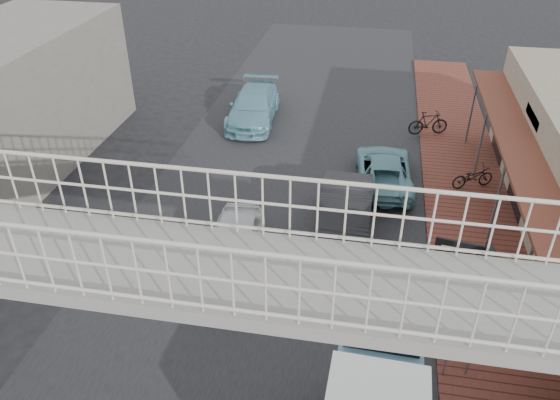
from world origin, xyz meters
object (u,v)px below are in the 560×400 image
at_px(white_hatchback, 235,247).
at_px(dark_sedan, 344,216).
at_px(street_clock, 469,285).
at_px(angkot_curb, 384,170).
at_px(arrow_sign, 492,265).
at_px(angkot_far, 254,106).
at_px(motorcycle_near, 473,177).
at_px(motorcycle_far, 428,123).

distance_m(white_hatchback, dark_sedan, 3.68).
bearing_deg(street_clock, angkot_curb, 87.57).
xyz_separation_m(street_clock, arrow_sign, (0.62, 0.95, -0.12)).
bearing_deg(arrow_sign, angkot_far, 133.63).
height_order(motorcycle_near, motorcycle_far, motorcycle_far).
height_order(white_hatchback, street_clock, street_clock).
relative_size(dark_sedan, arrow_sign, 1.58).
bearing_deg(angkot_curb, street_clock, 97.95).
xyz_separation_m(white_hatchback, motorcycle_near, (7.48, 5.87, -0.15)).
bearing_deg(white_hatchback, dark_sedan, 27.46).
bearing_deg(angkot_far, motorcycle_near, -29.39).
xyz_separation_m(dark_sedan, arrow_sign, (3.62, -3.98, 1.74)).
distance_m(angkot_far, motorcycle_near, 10.36).
bearing_deg(angkot_curb, angkot_far, -42.36).
xyz_separation_m(angkot_curb, motorcycle_far, (1.80, 4.54, 0.03)).
bearing_deg(dark_sedan, arrow_sign, -48.44).
xyz_separation_m(white_hatchback, angkot_curb, (4.26, 5.67, -0.08)).
relative_size(white_hatchback, angkot_curb, 0.92).
distance_m(motorcycle_near, street_clock, 9.13).
xyz_separation_m(dark_sedan, angkot_far, (-4.87, 8.44, -0.06)).
distance_m(white_hatchback, angkot_curb, 7.09).
bearing_deg(street_clock, motorcycle_far, 75.68).
height_order(angkot_far, arrow_sign, arrow_sign).
bearing_deg(motorcycle_far, angkot_curb, 141.26).
distance_m(dark_sedan, motorcycle_near, 5.86).
height_order(angkot_curb, arrow_sign, arrow_sign).
height_order(dark_sedan, street_clock, street_clock).
distance_m(motorcycle_far, arrow_sign, 12.32).
xyz_separation_m(white_hatchback, street_clock, (6.06, -2.90, 1.96)).
bearing_deg(motorcycle_far, dark_sedan, 142.77).
bearing_deg(motorcycle_far, arrow_sign, 165.83).
relative_size(angkot_curb, arrow_sign, 1.45).
bearing_deg(angkot_curb, dark_sedan, 67.86).
xyz_separation_m(motorcycle_far, street_clock, (0.00, -13.11, 2.01)).
distance_m(white_hatchback, street_clock, 7.00).
bearing_deg(motorcycle_far, angkot_far, 70.99).
bearing_deg(angkot_far, dark_sedan, -63.05).
height_order(angkot_curb, motorcycle_near, angkot_curb).
relative_size(motorcycle_near, motorcycle_far, 0.92).
bearing_deg(street_clock, white_hatchback, 140.09).
relative_size(angkot_far, motorcycle_far, 2.81).
distance_m(motorcycle_near, arrow_sign, 8.11).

